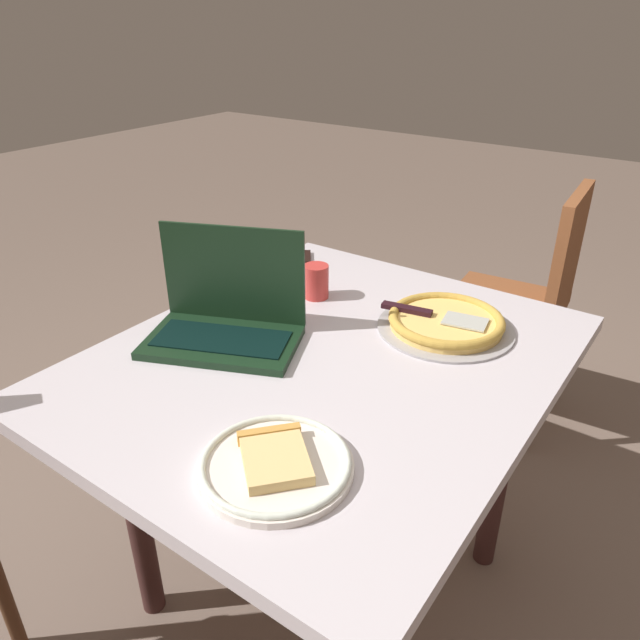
{
  "coord_description": "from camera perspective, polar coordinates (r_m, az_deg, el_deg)",
  "views": [
    {
      "loc": [
        0.94,
        0.65,
        1.42
      ],
      "look_at": [
        -0.02,
        -0.03,
        0.81
      ],
      "focal_mm": 33.64,
      "sensor_mm": 36.0,
      "label": 1
    }
  ],
  "objects": [
    {
      "name": "pizza_plate",
      "position": [
        1.03,
        -4.26,
        -13.41
      ],
      "size": [
        0.26,
        0.26,
        0.04
      ],
      "color": "silver",
      "rests_on": "dining_table"
    },
    {
      "name": "dining_table",
      "position": [
        1.39,
        0.64,
        -6.75
      ],
      "size": [
        1.1,
        0.92,
        0.73
      ],
      "color": "silver",
      "rests_on": "ground_plane"
    },
    {
      "name": "chair_far",
      "position": [
        2.23,
        19.09,
        2.27
      ],
      "size": [
        0.42,
        0.42,
        0.9
      ],
      "color": "brown",
      "rests_on": "ground_plane"
    },
    {
      "name": "ground_plane",
      "position": [
        1.82,
        0.53,
        -23.49
      ],
      "size": [
        12.0,
        12.0,
        0.0
      ],
      "primitive_type": "plane",
      "color": "#725E52"
    },
    {
      "name": "table_knife",
      "position": [
        1.81,
        -1.21,
        5.48
      ],
      "size": [
        0.2,
        0.15,
        0.01
      ],
      "color": "silver",
      "rests_on": "dining_table"
    },
    {
      "name": "pizza_tray",
      "position": [
        1.46,
        11.87,
        -0.18
      ],
      "size": [
        0.33,
        0.33,
        0.04
      ],
      "color": "#A09D9F",
      "rests_on": "dining_table"
    },
    {
      "name": "laptop",
      "position": [
        1.39,
        -8.92,
        0.38
      ],
      "size": [
        0.33,
        0.4,
        0.25
      ],
      "color": "black",
      "rests_on": "dining_table"
    },
    {
      "name": "drink_cup",
      "position": [
        1.58,
        -0.37,
        3.73
      ],
      "size": [
        0.07,
        0.07,
        0.09
      ],
      "color": "red",
      "rests_on": "dining_table"
    }
  ]
}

